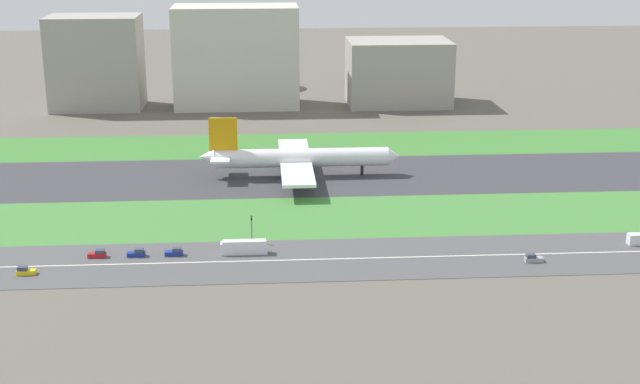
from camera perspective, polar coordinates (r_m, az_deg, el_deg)
name	(u,v)px	position (r m, az deg, el deg)	size (l,w,h in m)	color
ground_plane	(320,176)	(286.29, -0.02, 1.03)	(800.00, 800.00, 0.00)	#5B564C
runway	(320,176)	(286.27, -0.02, 1.04)	(280.00, 46.00, 0.10)	#38383D
grass_median_north	(312,145)	(325.75, -0.50, 3.06)	(280.00, 36.00, 0.10)	#3D7A33
grass_median_south	(329,217)	(247.28, 0.60, -1.62)	(280.00, 36.00, 0.10)	#427F38
highway	(339,259)	(217.37, 1.25, -4.35)	(280.00, 28.00, 0.10)	#4C4C4F
highway_centerline	(339,259)	(217.35, 1.25, -4.33)	(266.00, 0.50, 0.01)	silver
airliner	(297,158)	(284.22, -1.52, 2.21)	(65.00, 56.00, 19.70)	white
car_3	(137,253)	(223.22, -11.75, -3.89)	(4.40, 1.80, 2.00)	navy
car_1	(533,258)	(221.43, 13.60, -4.20)	(4.40, 1.80, 2.00)	#99999E
car_6	(98,254)	(224.78, -14.17, -3.91)	(4.40, 1.80, 2.00)	#B2191E
car_2	(25,271)	(219.05, -18.52, -4.87)	(4.40, 1.80, 2.00)	yellow
car_5	(175,252)	(222.09, -9.38, -3.86)	(4.40, 1.80, 2.00)	navy
bus_0	(244,247)	(220.69, -4.93, -3.58)	(11.60, 2.50, 3.50)	silver
traffic_light	(252,227)	(227.30, -4.44, -2.27)	(0.36, 0.50, 7.20)	#4C4C51
terminal_building	(96,62)	(399.37, -14.27, 8.12)	(39.07, 25.99, 40.13)	#9E998E
hangar_building	(237,57)	(392.70, -5.42, 8.71)	(54.10, 27.08, 43.96)	beige
office_tower	(398,72)	(398.44, 5.08, 7.72)	(44.93, 31.06, 28.52)	#9E998E
fuel_tank_west	(258,71)	(439.17, -4.05, 7.82)	(23.75, 23.75, 16.22)	silver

